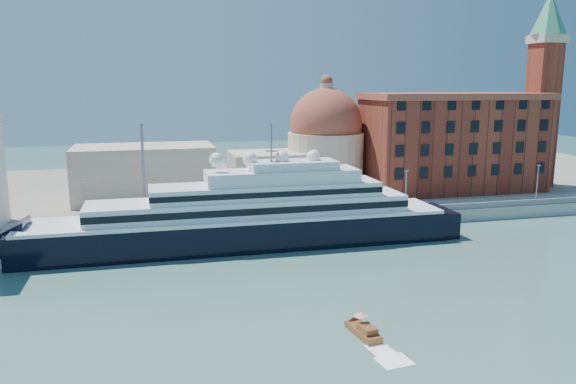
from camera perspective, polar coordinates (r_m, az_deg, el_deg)
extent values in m
plane|color=#38625F|center=(76.37, 1.32, -10.03)|extent=(400.00, 400.00, 0.00)
cube|color=gray|center=(107.69, -3.48, -3.11)|extent=(180.00, 10.00, 2.50)
cube|color=slate|center=(147.37, -6.43, 0.56)|extent=(260.00, 72.00, 2.00)
cube|color=slate|center=(102.96, -3.03, -2.70)|extent=(180.00, 0.10, 1.20)
cube|color=black|center=(96.27, -4.89, -4.34)|extent=(72.30, 11.12, 6.02)
cube|color=black|center=(107.87, 14.45, -3.09)|extent=(5.56, 10.20, 5.56)
cube|color=white|center=(95.47, -4.92, -2.46)|extent=(70.44, 11.31, 0.56)
cube|color=white|center=(95.41, -3.84, -1.43)|extent=(53.76, 9.27, 2.78)
cube|color=black|center=(90.96, -3.32, -2.03)|extent=(53.76, 0.15, 1.11)
cube|color=white|center=(95.41, -2.21, 0.18)|extent=(38.93, 8.34, 2.41)
cube|color=white|center=(95.60, -0.59, 1.62)|extent=(25.95, 7.42, 2.22)
cube|color=white|center=(95.77, 0.48, 2.76)|extent=(14.83, 6.49, 1.48)
cylinder|color=slate|center=(94.44, -1.70, 5.02)|extent=(0.28, 0.28, 6.49)
sphere|color=white|center=(93.21, -7.27, 3.25)|extent=(2.41, 2.41, 2.41)
sphere|color=white|center=(94.02, -3.90, 3.38)|extent=(2.41, 2.41, 2.41)
sphere|color=white|center=(95.15, -0.60, 3.49)|extent=(2.41, 2.41, 2.41)
sphere|color=white|center=(96.58, 2.62, 3.59)|extent=(2.41, 2.41, 2.41)
cube|color=white|center=(96.94, -26.74, -6.22)|extent=(14.02, 5.29, 1.84)
cube|color=white|center=(96.16, -25.46, -5.31)|extent=(4.74, 3.10, 1.38)
cube|color=maroon|center=(64.37, 7.63, -13.96)|extent=(2.53, 5.67, 0.91)
cube|color=maroon|center=(63.33, 8.06, -13.63)|extent=(1.75, 2.46, 0.73)
cylinder|color=slate|center=(64.26, 7.46, -12.88)|extent=(0.05, 0.05, 1.46)
cone|color=red|center=(63.94, 7.47, -12.20)|extent=(1.64, 1.64, 0.37)
cube|color=brown|center=(140.81, 16.36, 4.64)|extent=(42.00, 18.00, 22.00)
cube|color=brown|center=(140.12, 16.61, 9.31)|extent=(43.00, 19.00, 1.50)
cube|color=brown|center=(153.85, 24.29, 7.05)|extent=(6.00, 6.00, 35.00)
cube|color=beige|center=(154.03, 24.84, 13.91)|extent=(7.00, 7.00, 2.00)
cone|color=#408D69|center=(154.56, 25.03, 16.13)|extent=(8.40, 8.40, 10.00)
cylinder|color=beige|center=(134.48, 3.83, 3.06)|extent=(18.00, 18.00, 14.00)
sphere|color=brown|center=(133.55, 3.88, 6.89)|extent=(17.00, 17.00, 17.00)
cylinder|color=beige|center=(133.24, 3.93, 10.32)|extent=(3.00, 3.00, 3.00)
cube|color=beige|center=(129.25, -1.83, 1.87)|extent=(18.00, 14.00, 10.00)
cube|color=beige|center=(128.22, -14.35, 1.91)|extent=(30.00, 16.00, 12.00)
cylinder|color=slate|center=(102.49, -19.92, -1.46)|extent=(0.24, 0.24, 8.00)
cube|color=slate|center=(101.74, -20.07, 0.80)|extent=(0.80, 0.30, 0.25)
cylinder|color=slate|center=(103.66, -3.21, -0.68)|extent=(0.24, 0.24, 8.00)
cube|color=slate|center=(102.92, -3.23, 1.56)|extent=(0.80, 0.30, 0.25)
cylinder|color=slate|center=(113.07, 11.89, 0.07)|extent=(0.24, 0.24, 8.00)
cube|color=slate|center=(112.39, 11.97, 2.13)|extent=(0.80, 0.30, 0.25)
cylinder|color=slate|center=(128.94, 23.98, 0.68)|extent=(0.24, 0.24, 8.00)
cube|color=slate|center=(128.34, 24.12, 2.48)|extent=(0.80, 0.30, 0.25)
cylinder|color=slate|center=(102.98, -14.45, 1.74)|extent=(0.50, 0.50, 18.00)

